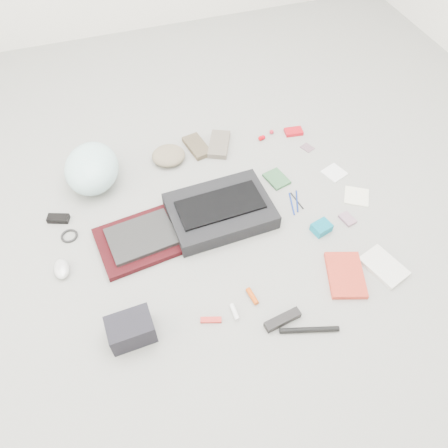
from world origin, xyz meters
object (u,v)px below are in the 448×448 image
object	(u,v)px
bike_helmet	(92,168)
book_red	(345,275)
messenger_bag	(220,211)
camera_bag	(131,330)
laptop	(142,236)
accordion_wallet	(321,228)

from	to	relation	value
bike_helmet	book_red	xyz separation A→B (m)	(0.97, -0.93, -0.09)
messenger_bag	camera_bag	distance (m)	0.72
camera_bag	book_red	distance (m)	0.95
laptop	bike_helmet	size ratio (longest dim) A/B	0.90
bike_helmet	book_red	size ratio (longest dim) A/B	1.45
bike_helmet	accordion_wallet	bearing A→B (deg)	-21.74
messenger_bag	accordion_wallet	size ratio (longest dim) A/B	5.64
messenger_bag	book_red	bearing A→B (deg)	-52.63
book_red	accordion_wallet	world-z (taller)	accordion_wallet
bike_helmet	messenger_bag	bearing A→B (deg)	-25.56
camera_bag	accordion_wallet	bearing A→B (deg)	11.66
laptop	book_red	world-z (taller)	laptop
messenger_bag	laptop	size ratio (longest dim) A/B	1.61
laptop	camera_bag	world-z (taller)	camera_bag
bike_helmet	camera_bag	xyz separation A→B (m)	(0.02, -0.91, -0.04)
book_red	laptop	bearing A→B (deg)	167.69
book_red	camera_bag	bearing A→B (deg)	-163.43
messenger_bag	laptop	distance (m)	0.40
messenger_bag	laptop	world-z (taller)	messenger_bag
book_red	messenger_bag	bearing A→B (deg)	147.69
laptop	accordion_wallet	xyz separation A→B (m)	(0.83, -0.21, -0.02)
laptop	book_red	bearing A→B (deg)	-37.13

